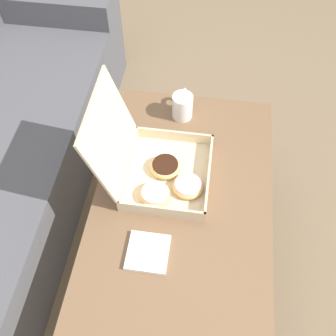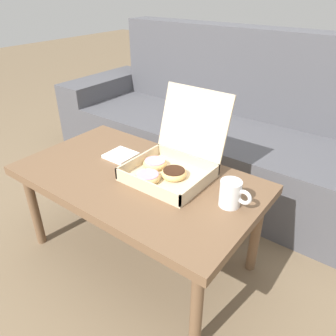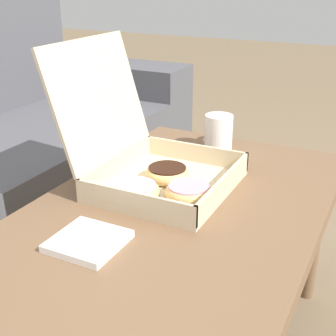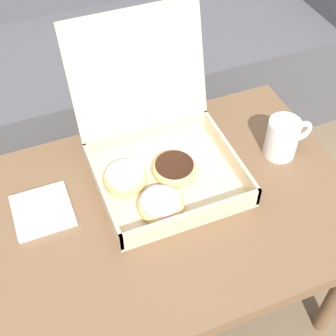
{
  "view_description": "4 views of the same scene",
  "coord_description": "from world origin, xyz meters",
  "px_view_note": "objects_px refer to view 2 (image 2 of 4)",
  "views": [
    {
      "loc": [
        -0.65,
        -0.17,
        1.61
      ],
      "look_at": [
        0.12,
        -0.06,
        0.51
      ],
      "focal_mm": 42.0,
      "sensor_mm": 36.0,
      "label": 1
    },
    {
      "loc": [
        0.83,
        -1.01,
        1.19
      ],
      "look_at": [
        0.12,
        -0.06,
        0.51
      ],
      "focal_mm": 35.0,
      "sensor_mm": 36.0,
      "label": 2
    },
    {
      "loc": [
        -0.79,
        -0.52,
        0.94
      ],
      "look_at": [
        0.12,
        -0.06,
        0.51
      ],
      "focal_mm": 50.0,
      "sensor_mm": 36.0,
      "label": 3
    },
    {
      "loc": [
        -0.15,
        -0.74,
        1.31
      ],
      "look_at": [
        0.12,
        -0.06,
        0.51
      ],
      "focal_mm": 50.0,
      "sensor_mm": 36.0,
      "label": 4
    }
  ],
  "objects_px": {
    "coffee_mug": "(231,194)",
    "coffee_table": "(137,184)",
    "couch": "(232,136)",
    "pastry_box": "(170,161)"
  },
  "relations": [
    {
      "from": "coffee_mug",
      "to": "coffee_table",
      "type": "bearing_deg",
      "value": -173.32
    },
    {
      "from": "couch",
      "to": "pastry_box",
      "type": "distance_m",
      "value": 0.84
    },
    {
      "from": "couch",
      "to": "coffee_table",
      "type": "xyz_separation_m",
      "value": [
        0.0,
        -0.91,
        0.1
      ]
    },
    {
      "from": "pastry_box",
      "to": "couch",
      "type": "bearing_deg",
      "value": 97.33
    },
    {
      "from": "coffee_mug",
      "to": "couch",
      "type": "bearing_deg",
      "value": 116.03
    },
    {
      "from": "couch",
      "to": "coffee_table",
      "type": "bearing_deg",
      "value": -90.0
    },
    {
      "from": "couch",
      "to": "coffee_mug",
      "type": "distance_m",
      "value": 0.98
    },
    {
      "from": "pastry_box",
      "to": "coffee_mug",
      "type": "distance_m",
      "value": 0.32
    },
    {
      "from": "coffee_table",
      "to": "pastry_box",
      "type": "xyz_separation_m",
      "value": [
        0.1,
        0.1,
        0.11
      ]
    },
    {
      "from": "coffee_table",
      "to": "coffee_mug",
      "type": "relative_size",
      "value": 8.6
    }
  ]
}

